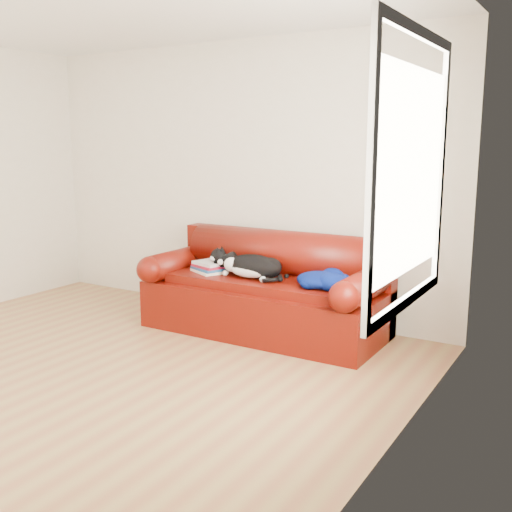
# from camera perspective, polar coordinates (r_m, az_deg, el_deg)

# --- Properties ---
(ground) EXTENTS (4.50, 4.50, 0.00)m
(ground) POSITION_cam_1_polar(r_m,az_deg,el_deg) (4.63, -15.69, -10.61)
(ground) COLOR #915C3A
(ground) RESTS_ON ground
(room_shell) EXTENTS (4.52, 4.02, 2.61)m
(room_shell) POSITION_cam_1_polar(r_m,az_deg,el_deg) (4.24, -15.52, 10.52)
(room_shell) COLOR beige
(room_shell) RESTS_ON ground
(sofa_base) EXTENTS (2.10, 0.90, 0.50)m
(sofa_base) POSITION_cam_1_polar(r_m,az_deg,el_deg) (5.30, 0.81, -4.75)
(sofa_base) COLOR #3F1102
(sofa_base) RESTS_ON ground
(sofa_back) EXTENTS (2.10, 1.01, 0.88)m
(sofa_back) POSITION_cam_1_polar(r_m,az_deg,el_deg) (5.43, 2.11, -1.06)
(sofa_back) COLOR #3F1102
(sofa_back) RESTS_ON ground
(book_stack) EXTENTS (0.37, 0.34, 0.10)m
(book_stack) POSITION_cam_1_polar(r_m,az_deg,el_deg) (5.42, -4.43, -1.05)
(book_stack) COLOR white
(book_stack) RESTS_ON sofa_base
(cat) EXTENTS (0.72, 0.32, 0.26)m
(cat) POSITION_cam_1_polar(r_m,az_deg,el_deg) (5.16, -0.37, -1.04)
(cat) COLOR black
(cat) RESTS_ON sofa_base
(blanket) EXTENTS (0.49, 0.44, 0.15)m
(blanket) POSITION_cam_1_polar(r_m,az_deg,el_deg) (4.88, 6.38, -2.21)
(blanket) COLOR #020345
(blanket) RESTS_ON sofa_base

